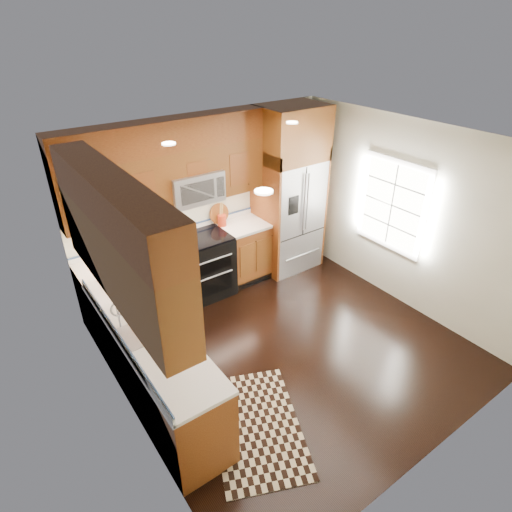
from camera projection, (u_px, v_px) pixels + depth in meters
ground at (288, 346)px, 5.50m from camera, size 4.00×4.00×0.00m
wall_back at (204, 203)px, 6.26m from camera, size 4.00×0.02×2.60m
wall_left at (120, 324)px, 3.84m from camera, size 0.02×4.00×2.60m
wall_right at (404, 216)px, 5.86m from camera, size 0.02×4.00×2.60m
window at (392, 205)px, 5.94m from camera, size 0.04×1.10×1.30m
base_cabinets at (166, 317)px, 5.29m from camera, size 2.85×3.00×0.90m
countertop at (168, 278)px, 5.21m from camera, size 2.86×3.01×0.04m
upper_cabinets at (150, 191)px, 4.68m from camera, size 2.85×3.00×1.15m
range at (204, 266)px, 6.31m from camera, size 0.76×0.67×0.95m
microwave at (194, 187)px, 5.81m from camera, size 0.76×0.40×0.42m
refrigerator at (289, 191)px, 6.65m from camera, size 0.98×0.75×2.60m
sink_faucet at (143, 326)px, 4.29m from camera, size 0.54×0.44×0.37m
rug at (257, 425)px, 4.44m from camera, size 1.36×1.67×0.01m
knife_block at (159, 241)px, 5.79m from camera, size 0.13×0.14×0.24m
utensil_crock at (222, 218)px, 6.36m from camera, size 0.16×0.16×0.37m
cutting_board at (220, 222)px, 6.50m from camera, size 0.32×0.32×0.02m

